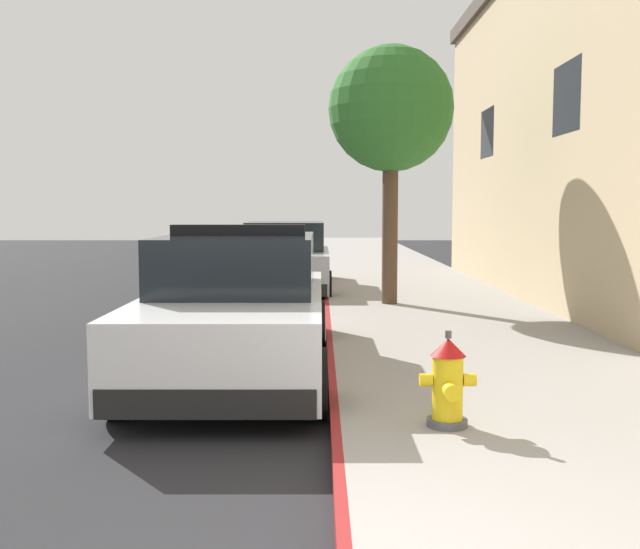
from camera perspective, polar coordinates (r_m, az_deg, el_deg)
ground_plane at (r=13.89m, az=-17.15°, el=-3.24°), size 31.10×60.00×0.20m
sidewalk_pavement at (r=13.41m, az=8.20°, el=-2.60°), size 3.62×60.00×0.15m
curb_painted_edge at (r=13.27m, az=0.26°, el=-2.63°), size 0.08×60.00×0.15m
police_cruiser at (r=8.32m, az=-6.54°, el=-2.66°), size 1.94×4.84×1.68m
parked_car_silver_ahead at (r=16.36m, az=-2.88°, el=1.17°), size 1.94×4.84×1.56m
fire_hydrant at (r=5.97m, az=9.48°, el=-8.15°), size 0.44×0.40×0.76m
street_tree at (r=13.47m, az=5.16°, el=12.34°), size 2.21×2.21×4.56m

